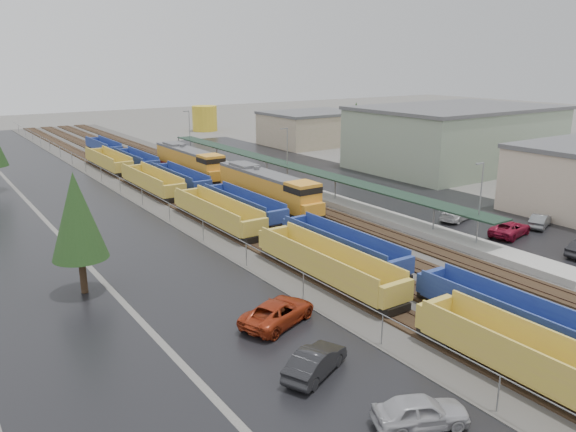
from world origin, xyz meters
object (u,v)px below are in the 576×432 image
storage_tank (205,118)px  parked_car_east_b (510,229)px  parked_car_east_e (540,221)px  well_string_blue (243,206)px  locomotive_lead (268,189)px  parked_car_west_b (315,362)px  parked_car_east_c (457,213)px  locomotive_trail (190,162)px  parked_car_west_a (421,412)px  parked_car_west_c (278,312)px  well_string_yellow (264,236)px

storage_tank → parked_car_east_b: 91.98m
parked_car_east_e → well_string_blue: bearing=26.6°
locomotive_lead → parked_car_east_b: size_ratio=3.61×
parked_car_west_b → parked_car_east_c: size_ratio=0.92×
well_string_blue → storage_tank: bearing=66.9°
well_string_blue → parked_car_west_b: well_string_blue is taller
locomotive_trail → parked_car_east_e: locomotive_trail is taller
locomotive_lead → parked_car_west_a: locomotive_lead is taller
parked_car_east_e → parked_car_west_c: bearing=74.1°
locomotive_lead → parked_car_west_b: (-16.71, -31.11, -1.53)m
well_string_yellow → parked_car_east_e: bearing=-20.5°
well_string_yellow → parked_car_west_c: 14.78m
storage_tank → parked_car_east_b: size_ratio=1.12×
parked_car_east_e → storage_tank: bearing=-25.6°
parked_car_west_c → parked_car_east_c: bearing=-92.3°
well_string_blue → parked_car_east_c: bearing=-38.6°
well_string_yellow → parked_car_east_b: size_ratio=20.26×
parked_car_west_a → parked_car_west_b: (-1.36, 6.30, -0.00)m
parked_car_east_b → parked_car_west_c: bearing=84.4°
locomotive_lead → well_string_yellow: bearing=-123.9°
well_string_yellow → parked_car_east_c: bearing=-9.0°
parked_car_east_e → well_string_yellow: bearing=48.5°
locomotive_trail → parked_car_west_c: locomotive_trail is taller
parked_car_west_b → locomotive_lead: bearing=-52.9°
parked_car_east_b → locomotive_trail: bearing=6.1°
locomotive_trail → parked_car_east_b: size_ratio=3.61×
parked_car_west_b → parked_car_west_c: bearing=-39.7°
locomotive_lead → well_string_yellow: 14.37m
well_string_blue → parked_car_west_a: (-11.35, -36.30, -0.36)m
well_string_yellow → storage_tank: bearing=67.3°
well_string_yellow → parked_car_east_b: bearing=-24.8°
well_string_blue → parked_car_west_c: well_string_blue is taller
well_string_blue → parked_car_east_e: size_ratio=27.40×
well_string_yellow → storage_tank: 87.96m
locomotive_lead → parked_car_west_c: (-15.03, -24.89, -1.51)m
storage_tank → parked_car_east_e: bearing=-94.6°
parked_car_west_b → parked_car_east_e: size_ratio=1.10×
parked_car_east_c → parked_car_west_a: bearing=113.5°
parked_car_west_a → parked_car_west_b: 6.44m
locomotive_lead → parked_car_east_e: 28.80m
locomotive_lead → parked_car_east_e: size_ratio=4.49×
locomotive_lead → storage_tank: storage_tank is taller
parked_car_east_b → parked_car_west_a: bearing=106.5°
locomotive_lead → parked_car_east_c: (13.90, -15.37, -1.57)m
parked_car_west_b → locomotive_trail: bearing=-42.5°
parked_car_west_a → parked_car_east_c: size_ratio=0.90×
parked_car_west_c → parked_car_east_c: (28.93, 9.52, -0.06)m
parked_car_west_b → parked_car_west_c: 6.44m
locomotive_lead → parked_car_east_c: size_ratio=3.76×
parked_car_west_b → well_string_blue: bearing=-47.6°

